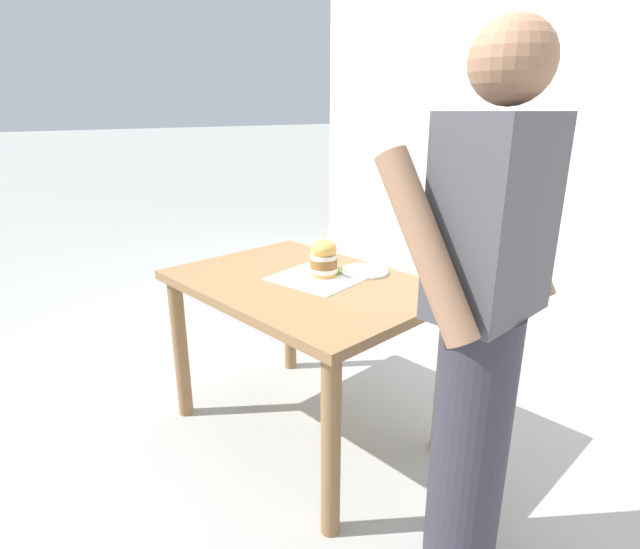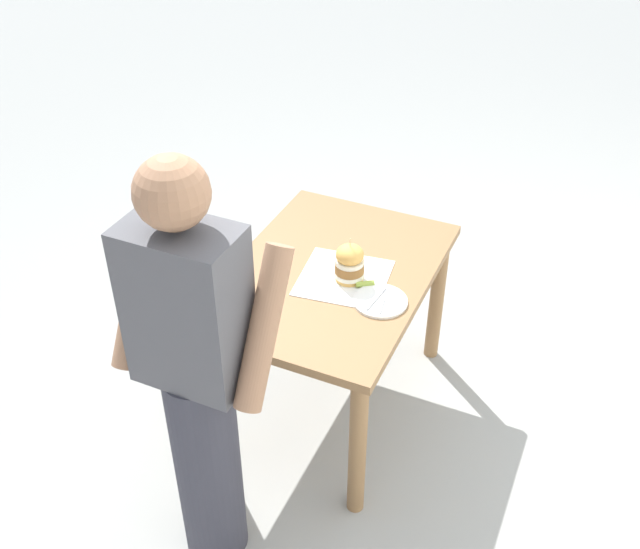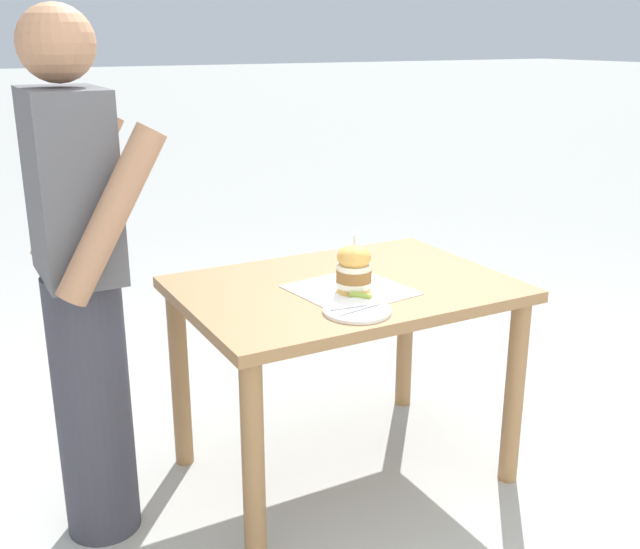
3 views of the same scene
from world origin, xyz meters
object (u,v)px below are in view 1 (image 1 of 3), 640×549
Objects in this scene: patio_table at (304,306)px; pickle_spear at (339,270)px; sandwich at (324,258)px; side_plate_with_forks at (364,271)px; diner_across_table at (482,317)px.

pickle_spear is (-0.18, 0.04, 0.14)m from patio_table.
sandwich reaches higher than patio_table.
sandwich reaches higher than side_plate_with_forks.
pickle_spear is 0.04× the size of diner_across_table.
pickle_spear is at bearing 166.04° from sandwich.
pickle_spear is 0.89m from diner_across_table.
side_plate_with_forks is 0.86m from diner_across_table.
diner_across_table is at bearing 65.16° from side_plate_with_forks.
patio_table is 0.23m from sandwich.
side_plate_with_forks reaches higher than patio_table.
patio_table is at bearing -22.31° from side_plate_with_forks.
pickle_spear is 0.34× the size of side_plate_with_forks.
patio_table is at bearing -95.81° from diner_across_table.
patio_table is 15.23× the size of pickle_spear.
pickle_spear reaches higher than patio_table.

